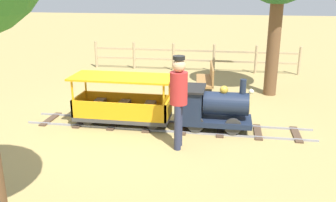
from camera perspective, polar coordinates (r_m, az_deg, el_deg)
The scene contains 7 objects.
ground_plane at distance 7.41m, azimuth -2.79°, elevation -3.91°, with size 60.00×60.00×0.00m, color #A38C51.
track at distance 7.34m, azimuth -0.19°, elevation -3.96°, with size 0.77×5.70×0.04m.
locomotive at distance 7.10m, azimuth 6.59°, elevation -0.86°, with size 0.73×1.45×1.01m.
passenger_car at distance 7.40m, azimuth -7.08°, elevation -0.57°, with size 0.83×2.00×0.97m.
conductor_person at distance 6.13m, azimuth 1.66°, elevation 0.93°, with size 0.30×0.30×1.62m.
park_bench at distance 9.26m, azimuth 6.02°, elevation 3.10°, with size 1.33×0.52×0.82m.
fence_section at distance 12.12m, azimuth 3.97°, elevation 6.93°, with size 0.08×6.78×0.90m.
Camera 1 is at (6.73, 1.51, 2.71)m, focal length 39.11 mm.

